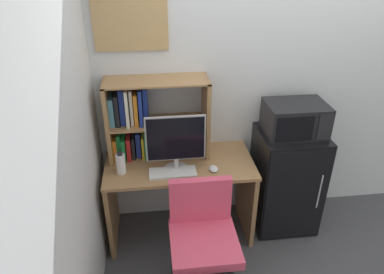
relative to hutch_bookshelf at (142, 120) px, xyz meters
The scene contains 12 objects.
wall_back 1.65m from the hutch_bookshelf, ahead, with size 6.40×0.04×2.60m, color silver.
wall_left 1.53m from the hutch_bookshelf, 105.16° to the right, with size 0.04×4.40×2.60m, color silver.
desk 0.65m from the hutch_bookshelf, 30.69° to the right, with size 1.22×0.61×0.75m.
hutch_bookshelf is the anchor object (origin of this frame).
monitor 0.37m from the hutch_bookshelf, 47.37° to the right, with size 0.46×0.20×0.47m.
keyboard 0.50m from the hutch_bookshelf, 56.20° to the right, with size 0.37×0.15×0.02m, color silver.
computer_mouse 0.70m from the hutch_bookshelf, 30.05° to the right, with size 0.07×0.10×0.03m, color silver.
water_bottle 0.40m from the hutch_bookshelf, 125.16° to the right, with size 0.07×0.07×0.18m.
mini_fridge 1.39m from the hutch_bookshelf, ahead, with size 0.55×0.53×0.94m.
microwave 1.25m from the hutch_bookshelf, ahead, with size 0.49×0.36×0.27m.
desk_chair 1.10m from the hutch_bookshelf, 62.54° to the right, with size 0.55×0.55×0.88m.
wall_corkboard 0.78m from the hutch_bookshelf, 107.90° to the left, with size 0.56×0.02×0.45m, color tan.
Camera 1 is at (-1.13, -2.79, 2.37)m, focal length 33.64 mm.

